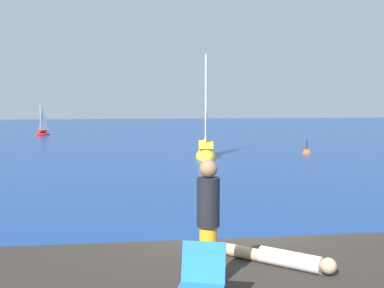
% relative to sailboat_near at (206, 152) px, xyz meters
% --- Properties ---
extents(ground_plane, '(160.00, 160.00, 0.00)m').
position_rel_sailboat_near_xyz_m(ground_plane, '(-2.80, -18.84, -0.36)').
color(ground_plane, navy).
extents(boulder_seaward, '(1.41, 1.61, 1.05)m').
position_rel_sailboat_near_xyz_m(boulder_seaward, '(-0.75, -19.86, -0.36)').
color(boulder_seaward, '#2F2A23').
rests_on(boulder_seaward, ground).
extents(sailboat_near, '(1.62, 3.61, 6.57)m').
position_rel_sailboat_near_xyz_m(sailboat_near, '(0.00, 0.00, 0.00)').
color(sailboat_near, yellow).
rests_on(sailboat_near, ground).
extents(sailboat_far, '(1.60, 1.78, 3.41)m').
position_rel_sailboat_near_xyz_m(sailboat_far, '(-12.57, 20.13, -0.17)').
color(sailboat_far, red).
rests_on(sailboat_far, ground).
extents(person_sunbather, '(1.38, 1.30, 0.25)m').
position_rel_sailboat_near_xyz_m(person_sunbather, '(-2.49, -21.45, 0.78)').
color(person_sunbather, white).
rests_on(person_sunbather, shore_ledge).
extents(person_standing, '(0.28, 0.28, 1.62)m').
position_rel_sailboat_near_xyz_m(person_standing, '(-3.66, -22.14, 1.53)').
color(person_standing, gold).
rests_on(person_standing, shore_ledge).
extents(beach_chair, '(0.64, 0.71, 0.80)m').
position_rel_sailboat_near_xyz_m(beach_chair, '(-3.86, -22.94, 1.11)').
color(beach_chair, blue).
rests_on(beach_chair, shore_ledge).
extents(marker_buoy, '(0.56, 0.56, 1.13)m').
position_rel_sailboat_near_xyz_m(marker_buoy, '(6.74, 1.41, -0.35)').
color(marker_buoy, '#EA5114').
rests_on(marker_buoy, ground).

